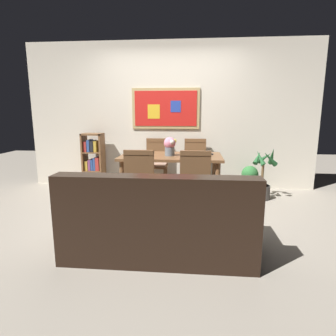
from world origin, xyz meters
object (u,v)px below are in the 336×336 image
at_px(leather_couch, 159,223).
at_px(bookshelf, 94,163).
at_px(dining_chair_near_left, 141,178).
at_px(dining_table, 171,162).
at_px(potted_palm, 263,180).
at_px(dining_chair_near_right, 195,179).
at_px(dining_chair_far_right, 195,160).
at_px(flower_vase, 170,145).
at_px(tv_remote, 208,154).
at_px(potted_ivy, 250,178).
at_px(dining_chair_far_left, 156,160).

distance_m(leather_couch, bookshelf, 2.75).
bearing_deg(dining_chair_near_left, dining_table, 63.98).
relative_size(dining_table, potted_palm, 1.78).
bearing_deg(leather_couch, dining_chair_near_right, 69.95).
relative_size(dining_chair_far_right, dining_chair_near_left, 1.00).
xyz_separation_m(flower_vase, tv_remote, (0.58, 0.15, -0.14)).
height_order(dining_chair_near_right, dining_chair_near_left, same).
relative_size(dining_chair_near_left, potted_ivy, 1.70).
bearing_deg(dining_table, flower_vase, -106.52).
bearing_deg(potted_palm, dining_chair_near_left, -151.77).
height_order(dining_table, potted_ivy, dining_table).
bearing_deg(potted_ivy, flower_vase, -152.60).
height_order(dining_chair_far_left, potted_palm, dining_chair_far_left).
distance_m(dining_chair_far_right, bookshelf, 1.83).
distance_m(dining_chair_far_left, potted_palm, 1.83).
bearing_deg(dining_table, bookshelf, 155.69).
bearing_deg(dining_chair_near_left, leather_couch, -69.64).
xyz_separation_m(dining_chair_far_left, potted_palm, (1.76, -0.44, -0.23)).
height_order(dining_chair_near_left, tv_remote, dining_chair_near_left).
height_order(bookshelf, potted_ivy, bookshelf).
xyz_separation_m(dining_chair_far_left, tv_remote, (0.88, -0.60, 0.20)).
xyz_separation_m(leather_couch, tv_remote, (0.55, 1.75, 0.43)).
height_order(dining_chair_near_right, potted_ivy, dining_chair_near_right).
bearing_deg(tv_remote, dining_chair_far_left, 145.94).
relative_size(leather_couch, potted_palm, 2.11).
xyz_separation_m(potted_ivy, flower_vase, (-1.33, -0.69, 0.63)).
bearing_deg(dining_chair_near_right, potted_palm, 41.48).
relative_size(dining_chair_far_left, dining_chair_near_left, 1.00).
relative_size(dining_table, bookshelf, 1.52).
bearing_deg(tv_remote, potted_ivy, 35.71).
xyz_separation_m(dining_chair_far_right, bookshelf, (-1.83, -0.04, -0.07)).
height_order(dining_chair_near_left, bookshelf, bookshelf).
height_order(dining_chair_near_right, potted_palm, dining_chair_near_right).
bearing_deg(flower_vase, dining_chair_near_left, -116.67).
relative_size(potted_palm, flower_vase, 3.07).
relative_size(potted_ivy, flower_vase, 1.93).
height_order(dining_chair_near_left, potted_ivy, dining_chair_near_left).
height_order(dining_table, potted_palm, potted_palm).
distance_m(dining_chair_far_left, flower_vase, 0.88).
bearing_deg(dining_chair_far_left, potted_ivy, -1.97).
distance_m(bookshelf, tv_remote, 2.12).
xyz_separation_m(dining_chair_near_right, bookshelf, (-1.83, 1.35, -0.07)).
bearing_deg(dining_chair_far_left, dining_chair_near_left, -90.87).
xyz_separation_m(bookshelf, tv_remote, (2.02, -0.56, 0.28)).
bearing_deg(potted_ivy, tv_remote, -144.29).
bearing_deg(leather_couch, flower_vase, 91.04).
height_order(dining_chair_near_right, leather_couch, dining_chair_near_right).
relative_size(dining_chair_near_right, leather_couch, 0.51).
height_order(dining_chair_far_right, potted_ivy, dining_chair_far_right).
relative_size(dining_chair_near_left, leather_couch, 0.51).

